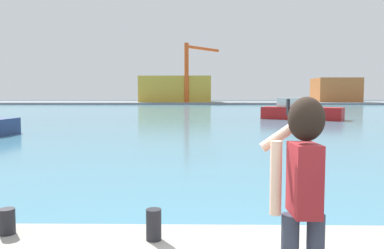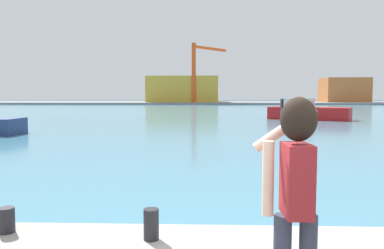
{
  "view_description": "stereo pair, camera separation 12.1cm",
  "coord_description": "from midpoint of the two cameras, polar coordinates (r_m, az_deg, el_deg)",
  "views": [
    {
      "loc": [
        -0.44,
        -3.04,
        2.26
      ],
      "look_at": [
        -0.54,
        3.02,
        1.79
      ],
      "focal_mm": 35.65,
      "sensor_mm": 36.0,
      "label": 1
    },
    {
      "loc": [
        -0.32,
        -3.03,
        2.26
      ],
      "look_at": [
        -0.54,
        3.02,
        1.79
      ],
      "focal_mm": 35.65,
      "sensor_mm": 36.0,
      "label": 2
    }
  ],
  "objects": [
    {
      "name": "warehouse_left",
      "position": [
        96.01,
        -1.28,
        5.27
      ],
      "size": [
        17.06,
        13.86,
        6.23
      ],
      "primitive_type": "cube",
      "color": "gold",
      "rests_on": "far_shore_dock"
    },
    {
      "name": "harbor_water",
      "position": [
        55.08,
        2.49,
        2.12
      ],
      "size": [
        140.0,
        100.0,
        0.02
      ],
      "primitive_type": "cube",
      "color": "teal",
      "rests_on": "ground_plane"
    },
    {
      "name": "warehouse_right",
      "position": [
        100.67,
        21.81,
        4.81
      ],
      "size": [
        10.27,
        8.34,
        5.85
      ],
      "primitive_type": "cube",
      "color": "#B26633",
      "rests_on": "far_shore_dock"
    },
    {
      "name": "person_photographer",
      "position": [
        3.1,
        16.26,
        -8.55
      ],
      "size": [
        0.52,
        0.55,
        1.74
      ],
      "rotation": [
        0.0,
        0.0,
        1.59
      ],
      "color": "#2D3342",
      "rests_on": "quay_promenade"
    },
    {
      "name": "far_shore_dock",
      "position": [
        95.06,
        2.32,
        3.25
      ],
      "size": [
        140.0,
        20.0,
        0.49
      ],
      "primitive_type": "cube",
      "color": "gray",
      "rests_on": "ground_plane"
    },
    {
      "name": "harbor_bollard_2",
      "position": [
        5.5,
        -25.4,
        -12.8
      ],
      "size": [
        0.2,
        0.2,
        0.32
      ],
      "primitive_type": "cylinder",
      "color": "black",
      "rests_on": "quay_promenade"
    },
    {
      "name": "ground_plane",
      "position": [
        53.09,
        2.5,
        2.02
      ],
      "size": [
        220.0,
        220.0,
        0.0
      ],
      "primitive_type": "plane",
      "color": "#334751"
    },
    {
      "name": "boat_moored_2",
      "position": [
        36.11,
        16.94,
        1.86
      ],
      "size": [
        7.31,
        5.29,
        1.96
      ],
      "rotation": [
        0.0,
        0.0,
        -0.48
      ],
      "color": "#B21919",
      "rests_on": "harbor_water"
    },
    {
      "name": "harbor_bollard",
      "position": [
        4.78,
        -5.37,
        -14.65
      ],
      "size": [
        0.19,
        0.19,
        0.38
      ],
      "primitive_type": "cylinder",
      "color": "black",
      "rests_on": "quay_promenade"
    },
    {
      "name": "port_crane",
      "position": [
        90.39,
        1.04,
        8.82
      ],
      "size": [
        8.44,
        9.45,
        13.7
      ],
      "color": "#D84C19",
      "rests_on": "far_shore_dock"
    }
  ]
}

